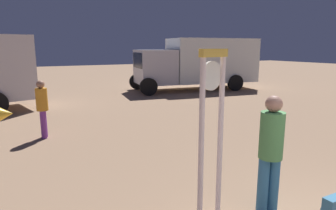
{
  "coord_description": "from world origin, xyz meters",
  "views": [
    {
      "loc": [
        -3.24,
        -0.98,
        2.41
      ],
      "look_at": [
        -0.44,
        4.44,
        1.2
      ],
      "focal_mm": 31.07,
      "sensor_mm": 36.0,
      "label": 1
    }
  ],
  "objects": [
    {
      "name": "person_near_clock",
      "position": [
        -0.13,
        1.85,
        0.98
      ],
      "size": [
        0.34,
        0.34,
        1.76
      ],
      "color": "teal",
      "rests_on": "ground_plane"
    },
    {
      "name": "box_truck_far",
      "position": [
        6.14,
        13.23,
        1.59
      ],
      "size": [
        7.39,
        3.43,
        2.92
      ],
      "color": "white",
      "rests_on": "ground_plane"
    },
    {
      "name": "standing_clock",
      "position": [
        -1.11,
        1.94,
        1.44
      ],
      "size": [
        0.45,
        0.18,
        2.39
      ],
      "color": "white",
      "rests_on": "ground_plane"
    },
    {
      "name": "person_distant",
      "position": [
        -2.74,
        7.3,
        0.87
      ],
      "size": [
        0.3,
        0.3,
        1.56
      ],
      "color": "purple",
      "rests_on": "ground_plane"
    }
  ]
}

